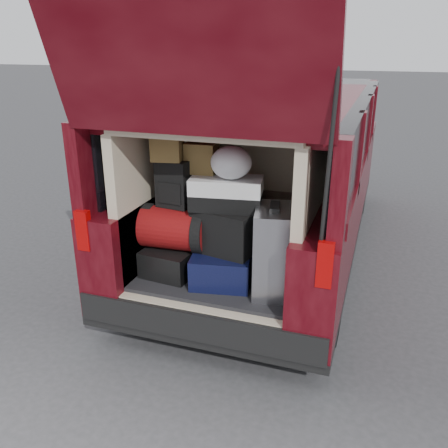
% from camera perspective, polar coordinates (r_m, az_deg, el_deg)
% --- Properties ---
extents(ground, '(80.00, 80.00, 0.00)m').
position_cam_1_polar(ground, '(3.93, -1.34, -14.50)').
color(ground, '#323234').
rests_on(ground, ground).
extents(minivan, '(1.90, 5.35, 2.77)m').
position_cam_1_polar(minivan, '(5.16, 5.72, 5.53)').
color(minivan, black).
rests_on(minivan, ground).
extents(load_floor, '(1.24, 1.05, 0.55)m').
position_cam_1_polar(load_floor, '(4.00, -0.00, -9.13)').
color(load_floor, black).
rests_on(load_floor, ground).
extents(black_hardshell, '(0.44, 0.57, 0.21)m').
position_cam_1_polar(black_hardshell, '(3.86, -5.82, -3.99)').
color(black_hardshell, black).
rests_on(black_hardshell, load_floor).
extents(navy_hardshell, '(0.54, 0.61, 0.24)m').
position_cam_1_polar(navy_hardshell, '(3.70, -0.11, -4.85)').
color(navy_hardshell, black).
rests_on(navy_hardshell, load_floor).
extents(silver_roller, '(0.35, 0.47, 0.64)m').
position_cam_1_polar(silver_roller, '(3.45, 5.92, -3.23)').
color(silver_roller, silver).
rests_on(silver_roller, load_floor).
extents(red_duffel, '(0.53, 0.37, 0.33)m').
position_cam_1_polar(red_duffel, '(3.71, -5.91, -0.49)').
color(red_duffel, maroon).
rests_on(red_duffel, black_hardshell).
extents(black_soft_case, '(0.51, 0.36, 0.33)m').
position_cam_1_polar(black_soft_case, '(3.57, 0.08, -0.84)').
color(black_soft_case, black).
rests_on(black_soft_case, navy_hardshell).
extents(backpack, '(0.27, 0.18, 0.36)m').
position_cam_1_polar(backpack, '(3.63, -6.04, 4.85)').
color(backpack, black).
rests_on(backpack, red_duffel).
extents(twotone_duffel, '(0.57, 0.35, 0.24)m').
position_cam_1_polar(twotone_duffel, '(3.52, 0.27, 3.72)').
color(twotone_duffel, silver).
rests_on(twotone_duffel, black_soft_case).
extents(grocery_sack_lower, '(0.25, 0.22, 0.20)m').
position_cam_1_polar(grocery_sack_lower, '(3.58, -6.84, 9.20)').
color(grocery_sack_lower, brown).
rests_on(grocery_sack_lower, backpack).
extents(grocery_sack_upper, '(0.24, 0.20, 0.23)m').
position_cam_1_polar(grocery_sack_upper, '(3.61, -2.71, 8.00)').
color(grocery_sack_upper, brown).
rests_on(grocery_sack_upper, twotone_duffel).
extents(plastic_bag_center, '(0.32, 0.30, 0.24)m').
position_cam_1_polar(plastic_bag_center, '(3.43, 0.86, 7.39)').
color(plastic_bag_center, white).
rests_on(plastic_bag_center, twotone_duffel).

